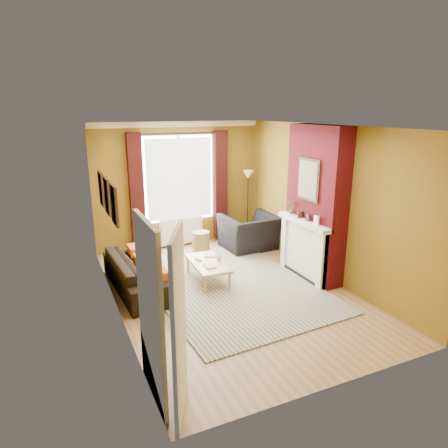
{
  "coord_description": "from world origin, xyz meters",
  "views": [
    {
      "loc": [
        -2.7,
        -5.77,
        3.07
      ],
      "look_at": [
        0.0,
        0.25,
        1.15
      ],
      "focal_mm": 32.0,
      "sensor_mm": 36.0,
      "label": 1
    }
  ],
  "objects_px": {
    "coffee_table": "(208,264)",
    "wicker_stool": "(201,242)",
    "sofa": "(139,273)",
    "floor_lamp": "(248,186)",
    "armchair": "(250,232)"
  },
  "relations": [
    {
      "from": "coffee_table",
      "to": "floor_lamp",
      "type": "distance_m",
      "value": 2.7
    },
    {
      "from": "armchair",
      "to": "coffee_table",
      "type": "xyz_separation_m",
      "value": [
        -1.54,
        -1.27,
        -0.05
      ]
    },
    {
      "from": "armchair",
      "to": "coffee_table",
      "type": "bearing_deg",
      "value": 36.11
    },
    {
      "from": "armchair",
      "to": "sofa",
      "type": "bearing_deg",
      "value": 17.68
    },
    {
      "from": "floor_lamp",
      "to": "coffee_table",
      "type": "bearing_deg",
      "value": -134.11
    },
    {
      "from": "coffee_table",
      "to": "wicker_stool",
      "type": "distance_m",
      "value": 1.53
    },
    {
      "from": "armchair",
      "to": "wicker_stool",
      "type": "bearing_deg",
      "value": -13.44
    },
    {
      "from": "armchair",
      "to": "wicker_stool",
      "type": "height_order",
      "value": "armchair"
    },
    {
      "from": "sofa",
      "to": "floor_lamp",
      "type": "height_order",
      "value": "floor_lamp"
    },
    {
      "from": "floor_lamp",
      "to": "armchair",
      "type": "bearing_deg",
      "value": -110.79
    },
    {
      "from": "coffee_table",
      "to": "floor_lamp",
      "type": "height_order",
      "value": "floor_lamp"
    },
    {
      "from": "wicker_stool",
      "to": "sofa",
      "type": "bearing_deg",
      "value": -142.7
    },
    {
      "from": "coffee_table",
      "to": "wicker_stool",
      "type": "relative_size",
      "value": 2.41
    },
    {
      "from": "sofa",
      "to": "coffee_table",
      "type": "bearing_deg",
      "value": -102.83
    },
    {
      "from": "sofa",
      "to": "wicker_stool",
      "type": "relative_size",
      "value": 4.32
    }
  ]
}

